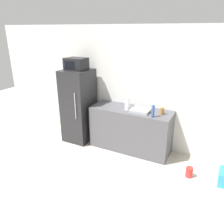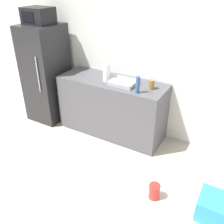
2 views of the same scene
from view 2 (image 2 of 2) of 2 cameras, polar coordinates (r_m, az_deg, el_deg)
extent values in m
cube|color=silver|center=(3.99, 4.13, 13.37)|extent=(8.00, 0.06, 2.60)
cube|color=#232326|center=(4.57, -14.79, 8.44)|extent=(0.61, 0.66, 1.67)
cylinder|color=#B7B7BC|center=(4.19, -16.57, 8.13)|extent=(0.02, 0.02, 0.59)
cube|color=black|center=(4.34, -16.48, 20.37)|extent=(0.45, 0.36, 0.25)
cube|color=black|center=(4.25, -18.74, 19.88)|extent=(0.25, 0.01, 0.15)
cube|color=#4C4C51|center=(4.08, -0.02, 1.12)|extent=(1.72, 0.62, 0.93)
cube|color=#9EA3A8|center=(3.74, 2.64, 6.78)|extent=(0.38, 0.33, 0.06)
cylinder|color=#2D4C8C|center=(3.44, 5.89, 6.19)|extent=(0.06, 0.06, 0.24)
cylinder|color=olive|center=(3.61, 9.03, 6.23)|extent=(0.08, 0.08, 0.14)
cube|color=#2D8EC6|center=(1.77, 23.14, -19.71)|extent=(0.25, 0.20, 0.15)
cylinder|color=red|center=(1.78, 9.64, -17.45)|extent=(0.08, 0.08, 0.11)
cylinder|color=white|center=(3.82, -1.26, 8.96)|extent=(0.11, 0.11, 0.27)
camera|label=1|loc=(0.92, -135.95, -13.53)|focal=35.00mm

